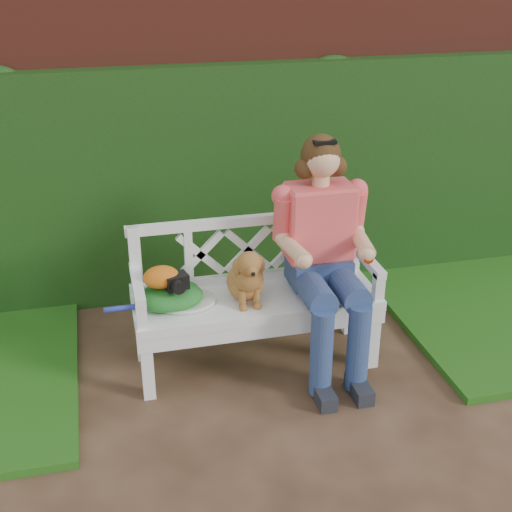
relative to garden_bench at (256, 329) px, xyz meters
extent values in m
plane|color=#362014|center=(-0.01, -0.63, -0.24)|extent=(60.00, 60.00, 0.00)
cube|color=maroon|center=(-0.01, 1.27, 0.86)|extent=(10.00, 0.30, 2.20)
cube|color=#1F4715|center=(-0.01, 1.05, 0.61)|extent=(10.00, 0.18, 1.70)
cube|color=black|center=(-0.49, -0.04, 0.42)|extent=(0.15, 0.13, 0.09)
ellipsoid|color=#CB5F13|center=(-0.57, -0.01, 0.44)|extent=(0.25, 0.21, 0.13)
camera|label=1|loc=(-0.87, -3.58, 2.24)|focal=48.00mm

